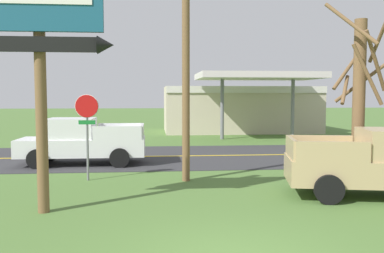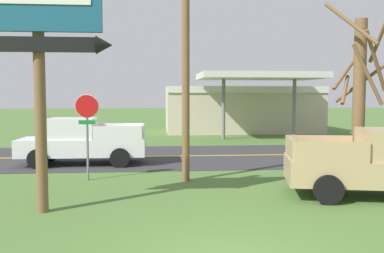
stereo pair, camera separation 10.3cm
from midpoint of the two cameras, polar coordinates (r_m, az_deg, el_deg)
road_asphalt at (r=20.36m, az=-1.45°, el=-4.00°), size 140.00×8.00×0.02m
road_centre_line at (r=20.36m, az=-1.45°, el=-3.97°), size 126.00×0.20×0.01m
motel_sign at (r=11.05m, az=-19.91°, el=12.76°), size 3.36×0.54×6.58m
stop_sign at (r=14.87m, az=-14.11°, el=0.65°), size 0.80×0.08×2.95m
utility_pole at (r=14.52m, az=-1.04°, el=13.38°), size 2.04×0.26×9.80m
bare_tree at (r=14.92m, az=21.36°, el=3.98°), size 2.35×2.36×5.88m
gas_station at (r=34.17m, az=6.42°, el=2.54°), size 12.00×11.50×4.40m
pickup_tan_parked_on_lawn at (r=13.31m, az=23.99°, el=-4.59°), size 5.49×3.00×1.96m
pickup_white_on_road at (r=18.47m, az=-14.84°, el=-2.00°), size 5.20×2.24×1.96m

